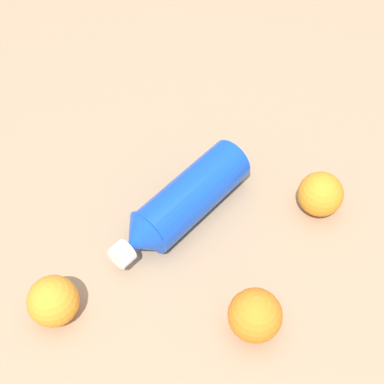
% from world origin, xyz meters
% --- Properties ---
extents(ground_plane, '(2.40, 2.40, 0.00)m').
position_xyz_m(ground_plane, '(0.00, 0.00, 0.00)').
color(ground_plane, '#9E7F60').
extents(water_bottle, '(0.25, 0.22, 0.08)m').
position_xyz_m(water_bottle, '(0.04, 0.01, 0.04)').
color(water_bottle, blue).
rests_on(water_bottle, ground_plane).
extents(orange_0, '(0.07, 0.07, 0.07)m').
position_xyz_m(orange_0, '(0.25, 0.15, 0.04)').
color(orange_0, orange).
rests_on(orange_0, ground_plane).
extents(orange_1, '(0.08, 0.08, 0.08)m').
position_xyz_m(orange_1, '(-0.03, 0.23, 0.04)').
color(orange_1, orange).
rests_on(orange_1, ground_plane).
extents(orange_2, '(0.07, 0.07, 0.07)m').
position_xyz_m(orange_2, '(-0.19, 0.04, 0.04)').
color(orange_2, orange).
rests_on(orange_2, ground_plane).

